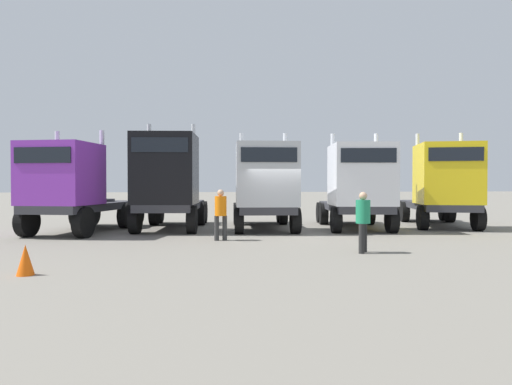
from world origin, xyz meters
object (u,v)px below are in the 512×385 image
at_px(semi_truck_silver, 265,186).
at_px(traffic_cone_near, 25,260).
at_px(semi_truck_purple, 72,187).
at_px(semi_truck_yellow, 443,185).
at_px(visitor_with_camera, 363,218).
at_px(visitor_in_hivis, 221,211).
at_px(semi_truck_black, 168,181).
at_px(semi_truck_white, 358,186).

height_order(semi_truck_silver, traffic_cone_near, semi_truck_silver).
height_order(semi_truck_purple, semi_truck_yellow, semi_truck_yellow).
bearing_deg(visitor_with_camera, visitor_in_hivis, 175.46).
xyz_separation_m(semi_truck_purple, semi_truck_silver, (7.58, 0.28, 0.06)).
bearing_deg(semi_truck_black, semi_truck_purple, -72.66).
height_order(semi_truck_purple, visitor_with_camera, semi_truck_purple).
distance_m(visitor_in_hivis, traffic_cone_near, 6.82).
relative_size(semi_truck_white, visitor_in_hivis, 3.61).
xyz_separation_m(visitor_in_hivis, traffic_cone_near, (-4.38, -5.19, -0.69)).
relative_size(semi_truck_purple, semi_truck_silver, 0.99).
bearing_deg(semi_truck_purple, semi_truck_black, 116.58).
height_order(semi_truck_black, traffic_cone_near, semi_truck_black).
distance_m(semi_truck_black, semi_truck_silver, 4.01).
xyz_separation_m(semi_truck_purple, semi_truck_black, (3.61, 0.72, 0.24)).
height_order(semi_truck_purple, semi_truck_white, semi_truck_white).
bearing_deg(semi_truck_white, semi_truck_silver, -85.69).
distance_m(semi_truck_purple, visitor_in_hivis, 6.26).
distance_m(semi_truck_purple, semi_truck_black, 3.69).
relative_size(semi_truck_black, semi_truck_silver, 0.97).
bearing_deg(traffic_cone_near, semi_truck_silver, 52.02).
bearing_deg(visitor_with_camera, semi_truck_black, 166.92).
xyz_separation_m(semi_truck_yellow, visitor_in_hivis, (-10.03, -3.15, -0.88)).
relative_size(semi_truck_purple, semi_truck_black, 1.02).
bearing_deg(visitor_in_hivis, semi_truck_silver, -42.12).
bearing_deg(semi_truck_white, semi_truck_yellow, 105.32).
relative_size(visitor_with_camera, traffic_cone_near, 2.62).
height_order(semi_truck_yellow, visitor_in_hivis, semi_truck_yellow).
relative_size(semi_truck_white, traffic_cone_near, 9.70).
height_order(semi_truck_black, visitor_with_camera, semi_truck_black).
distance_m(semi_truck_black, semi_truck_white, 7.93).
bearing_deg(semi_truck_silver, semi_truck_white, 89.76).
relative_size(semi_truck_yellow, visitor_with_camera, 4.01).
distance_m(semi_truck_purple, visitor_with_camera, 11.15).
distance_m(semi_truck_silver, traffic_cone_near, 10.49).
distance_m(visitor_with_camera, traffic_cone_near, 8.42).
xyz_separation_m(semi_truck_purple, traffic_cone_near, (1.20, -7.90, -1.48)).
xyz_separation_m(semi_truck_silver, traffic_cone_near, (-6.38, -8.18, -1.54)).
xyz_separation_m(semi_truck_white, traffic_cone_near, (-10.30, -7.86, -1.53)).
bearing_deg(semi_truck_black, semi_truck_silver, 89.85).
distance_m(semi_truck_silver, semi_truck_white, 3.93).
bearing_deg(semi_truck_black, visitor_with_camera, 46.90).
bearing_deg(visitor_in_hivis, semi_truck_black, 21.64).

